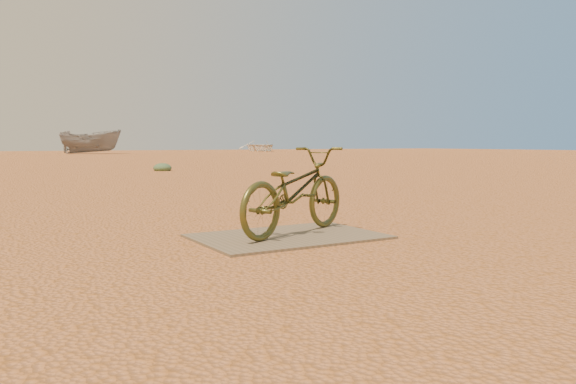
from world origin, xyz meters
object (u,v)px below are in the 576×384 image
boat_far_right (260,146)px  bicycle (294,190)px  plywood_board (288,236)px  boat_mid_right (90,142)px

boat_far_right → bicycle: bearing=-106.1°
plywood_board → bicycle: size_ratio=1.08×
bicycle → boat_mid_right: bearing=-32.0°
boat_mid_right → boat_far_right: 18.84m
bicycle → boat_far_right: size_ratio=0.29×
bicycle → boat_mid_right: 41.90m
boat_mid_right → boat_far_right: bearing=-41.6°
plywood_board → bicycle: (0.10, 0.06, 0.41)m
plywood_board → bicycle: 0.43m
plywood_board → bicycle: bearing=30.3°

